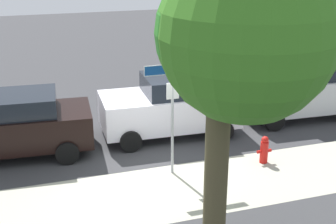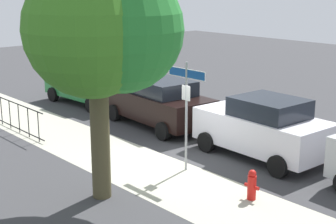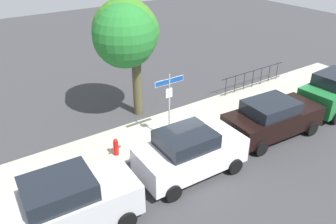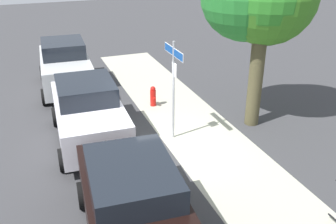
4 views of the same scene
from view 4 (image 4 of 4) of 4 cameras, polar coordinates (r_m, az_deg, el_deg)
ground_plane at (r=11.66m, az=-0.19°, el=-5.17°), size 60.00×60.00×0.00m
sidewalk_strip at (r=10.64m, az=10.35°, el=-8.90°), size 24.00×2.60×0.00m
street_sign at (r=11.28m, az=0.86°, el=5.98°), size 1.43×0.07×3.14m
car_silver at (r=16.28m, az=-15.28°, el=6.75°), size 4.34×2.28×2.00m
car_white at (r=11.84m, az=-11.96°, el=-0.04°), size 4.28×2.26×1.90m
car_black at (r=7.85m, az=-5.00°, el=-14.29°), size 4.77×2.39×1.79m
fire_hydrant at (r=14.26m, az=-2.28°, el=2.41°), size 0.42×0.22×0.78m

